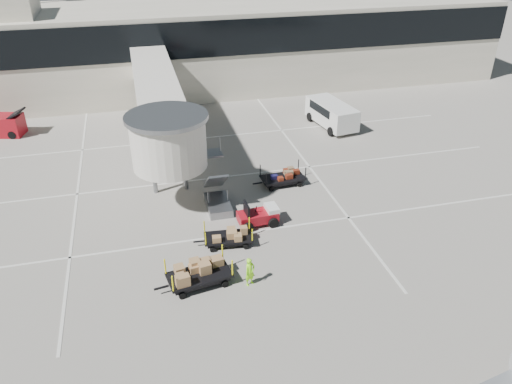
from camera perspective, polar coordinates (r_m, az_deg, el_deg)
ground at (r=27.21m, az=0.52°, el=-6.87°), size 140.00×140.00×0.00m
lane_markings at (r=34.85m, az=-4.43°, el=1.91°), size 40.00×30.00×0.02m
terminal at (r=52.73m, az=-8.45°, el=16.16°), size 64.00×12.11×15.20m
jet_bridge at (r=35.48m, az=-10.89°, el=9.54°), size 5.70×20.40×6.03m
baggage_tug at (r=29.17m, az=0.31°, el=-2.74°), size 2.42×1.62×1.54m
suitcase_cart at (r=33.38m, az=3.03°, el=1.60°), size 3.55×1.57×1.38m
box_cart_near at (r=27.51m, az=-2.99°, el=-5.20°), size 3.28×1.56×1.27m
box_cart_far at (r=24.94m, az=-6.30°, el=-9.24°), size 3.89×2.02×1.49m
ground_worker at (r=24.65m, az=-0.70°, el=-9.10°), size 0.67×0.58×1.54m
minivan at (r=43.06m, az=8.54°, el=9.02°), size 3.03×5.63×2.03m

